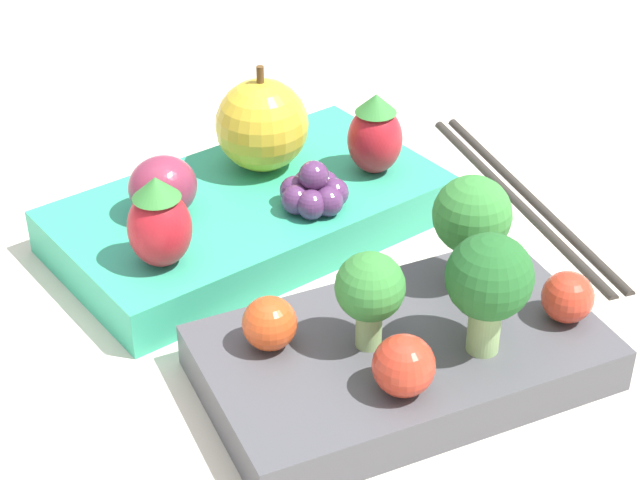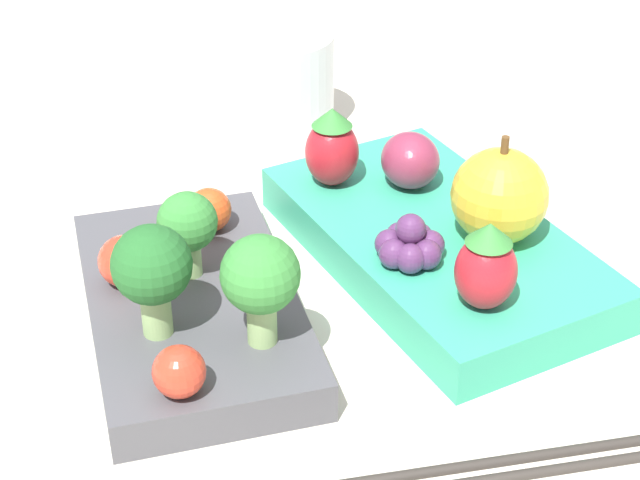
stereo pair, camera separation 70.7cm
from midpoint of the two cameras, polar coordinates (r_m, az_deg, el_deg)
The scene contains 16 objects.
ground_plane at distance 0.45m, azimuth 31.44°, elevation -22.51°, with size 4.00×4.00×0.00m, color beige.
bento_box_savoury at distance 0.40m, azimuth 25.73°, elevation -26.81°, with size 0.20×0.13×0.02m.
bento_box_fruit at distance 0.50m, azimuth 37.22°, elevation -16.97°, with size 0.22×0.14×0.03m.
broccoli_floret_0 at distance 0.35m, azimuth 27.47°, elevation -27.05°, with size 0.04×0.04×0.06m.
broccoli_floret_1 at distance 0.38m, azimuth 25.61°, elevation -20.93°, with size 0.03×0.03×0.05m.
broccoli_floret_2 at distance 0.37m, azimuth 35.92°, elevation -26.04°, with size 0.04×0.04×0.06m.
cherry_tomato_0 at distance 0.36m, azimuth 32.40°, elevation -34.57°, with size 0.02×0.02×0.02m.
cherry_tomato_1 at distance 0.42m, azimuth 23.50°, elevation -17.55°, with size 0.03×0.03×0.03m.
cherry_tomato_2 at distance 0.38m, azimuth 20.45°, elevation -24.24°, with size 0.03×0.03×0.03m.
apple at distance 0.48m, azimuth 42.83°, elevation -14.26°, with size 0.05×0.05×0.06m.
strawberry_0 at distance 0.45m, azimuth 46.00°, elevation -20.30°, with size 0.03×0.03×0.05m.
strawberry_1 at distance 0.47m, azimuth 29.95°, elevation -10.95°, with size 0.03×0.03×0.05m.
plum at distance 0.49m, azimuth 34.63°, elevation -11.21°, with size 0.04×0.03×0.03m.
grape_cluster at distance 0.45m, azimuth 38.84°, elevation -18.73°, with size 0.04×0.04×0.03m.
drinking_cup at distance 0.54m, azimuth 20.99°, elevation -3.64°, with size 0.07×0.07×0.07m.
chopsticks_pair at distance 0.46m, azimuth 51.05°, elevation -32.39°, with size 0.06×0.21×0.01m.
Camera 2 is at (-0.44, 0.19, 0.35)m, focal length 60.00 mm.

